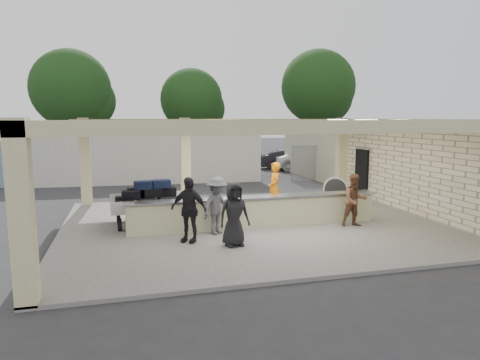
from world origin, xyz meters
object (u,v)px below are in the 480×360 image
object	(u,v)px
baggage_handler	(274,188)
passenger_c	(217,206)
passenger_b	(189,210)
passenger_a	(355,200)
luggage_cart	(149,201)
car_dark	(287,160)
container_white	(145,157)
passenger_d	(234,214)
car_white_a	(312,160)
baggage_counter	(256,212)
car_white_b	(345,158)
drum_fan	(335,189)

from	to	relation	value
baggage_handler	passenger_c	bearing A→B (deg)	-45.29
passenger_b	passenger_a	bearing A→B (deg)	37.86
luggage_cart	car_dark	world-z (taller)	luggage_cart
passenger_c	container_white	xyz separation A→B (m)	(-1.56, 12.15, 0.42)
baggage_handler	passenger_b	xyz separation A→B (m)	(-3.47, -2.65, -0.02)
passenger_c	passenger_d	world-z (taller)	passenger_d
passenger_a	container_white	bearing A→B (deg)	119.54
passenger_a	passenger_b	bearing A→B (deg)	-172.57
passenger_b	passenger_c	xyz separation A→B (m)	(0.93, 0.59, -0.06)
passenger_c	car_white_a	distance (m)	17.50
baggage_counter	car_white_b	bearing A→B (deg)	52.54
passenger_a	container_white	distance (m)	13.77
passenger_c	car_white_b	distance (m)	19.34
car_dark	baggage_counter	bearing A→B (deg)	169.08
car_white_a	passenger_c	bearing A→B (deg)	161.97
luggage_cart	drum_fan	distance (m)	7.69
car_dark	passenger_b	bearing A→B (deg)	164.13
car_dark	car_white_b	bearing A→B (deg)	-89.81
drum_fan	car_white_b	xyz separation A→B (m)	(6.75, 11.53, 0.09)
drum_fan	car_white_b	world-z (taller)	car_white_b
container_white	car_dark	bearing A→B (deg)	24.55
container_white	baggage_counter	bearing A→B (deg)	-71.72
passenger_b	car_white_b	size ratio (longest dim) A/B	0.38
luggage_cart	baggage_handler	size ratio (longest dim) A/B	1.34
baggage_handler	car_white_b	size ratio (longest dim) A/B	0.39
passenger_b	car_white_a	bearing A→B (deg)	89.09
passenger_a	container_white	world-z (taller)	container_white
passenger_d	baggage_counter	bearing A→B (deg)	48.91
baggage_handler	passenger_a	distance (m)	2.99
baggage_handler	passenger_a	bearing A→B (deg)	45.00
passenger_c	container_white	size ratio (longest dim) A/B	0.14
luggage_cart	car_white_a	size ratio (longest dim) A/B	0.52
passenger_a	passenger_b	distance (m)	5.38
drum_fan	car_white_a	world-z (taller)	car_white_a
passenger_a	passenger_d	xyz separation A→B (m)	(-4.23, -1.04, 0.03)
baggage_counter	car_dark	world-z (taller)	car_dark
baggage_counter	car_white_b	world-z (taller)	car_white_b
passenger_a	car_white_b	distance (m)	17.07
passenger_c	car_white_b	xyz separation A→B (m)	(12.36, 14.87, -0.19)
passenger_b	passenger_c	world-z (taller)	passenger_b
passenger_a	car_dark	size ratio (longest dim) A/B	0.43
car_white_a	container_white	world-z (taller)	container_white
passenger_d	car_white_b	size ratio (longest dim) A/B	0.36
drum_fan	passenger_c	distance (m)	6.54
car_white_a	baggage_counter	bearing A→B (deg)	164.95
baggage_handler	baggage_counter	bearing A→B (deg)	-31.45
baggage_handler	container_white	size ratio (longest dim) A/B	0.15
passenger_a	car_white_b	xyz separation A→B (m)	(7.93, 15.11, -0.18)
passenger_a	drum_fan	bearing A→B (deg)	75.53
passenger_d	container_white	size ratio (longest dim) A/B	0.14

